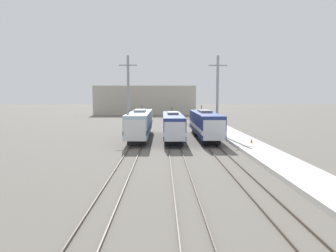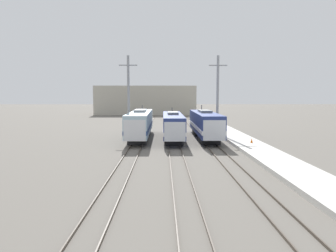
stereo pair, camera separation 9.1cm
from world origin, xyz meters
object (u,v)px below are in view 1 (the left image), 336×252
object	(u,v)px
locomotive_far_left	(140,124)
catenary_tower_right	(217,95)
catenary_tower_left	(128,95)
traffic_cone	(252,141)
locomotive_center	(173,126)
locomotive_far_right	(205,124)

from	to	relation	value
locomotive_far_left	catenary_tower_right	distance (m)	12.99
catenary_tower_left	catenary_tower_right	size ratio (longest dim) A/B	1.00
traffic_cone	locomotive_center	bearing A→B (deg)	149.27
locomotive_center	catenary_tower_left	distance (m)	9.16
locomotive_far_right	locomotive_center	bearing A→B (deg)	-166.71
locomotive_far_left	catenary_tower_right	world-z (taller)	catenary_tower_right
locomotive_far_left	traffic_cone	world-z (taller)	locomotive_far_left
locomotive_far_left	locomotive_center	size ratio (longest dim) A/B	1.11
traffic_cone	catenary_tower_right	bearing A→B (deg)	104.94
locomotive_center	locomotive_far_left	bearing A→B (deg)	166.39
locomotive_center	traffic_cone	xyz separation A→B (m)	(9.81, -5.83, -1.39)
locomotive_far_left	catenary_tower_right	bearing A→B (deg)	15.07
locomotive_far_left	traffic_cone	distance (m)	16.24
locomotive_center	catenary_tower_left	size ratio (longest dim) A/B	1.41
locomotive_far_left	locomotive_far_right	distance (m)	9.54
locomotive_far_right	traffic_cone	world-z (taller)	locomotive_far_right
locomotive_far_right	traffic_cone	xyz separation A→B (m)	(5.03, -6.96, -1.48)
catenary_tower_right	catenary_tower_left	bearing A→B (deg)	180.00
locomotive_far_right	catenary_tower_right	world-z (taller)	catenary_tower_right
locomotive_far_left	catenary_tower_right	xyz separation A→B (m)	(11.86, 3.19, 4.21)
catenary_tower_left	locomotive_center	bearing A→B (deg)	-32.67
locomotive_center	locomotive_far_right	world-z (taller)	locomotive_far_right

